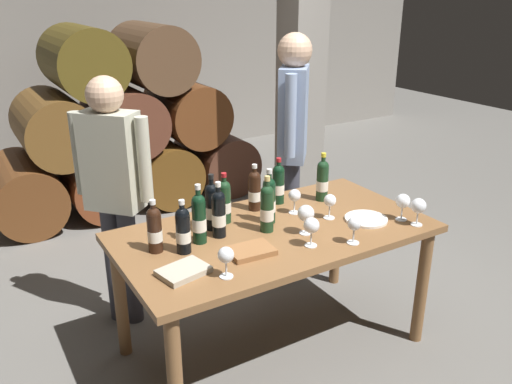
# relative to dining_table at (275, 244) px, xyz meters

# --- Properties ---
(ground_plane) EXTENTS (14.00, 14.00, 0.00)m
(ground_plane) POSITION_rel_dining_table_xyz_m (0.00, 0.00, -0.67)
(ground_plane) COLOR #66635E
(cellar_back_wall) EXTENTS (10.00, 0.24, 2.80)m
(cellar_back_wall) POSITION_rel_dining_table_xyz_m (0.00, 4.20, 0.73)
(cellar_back_wall) COLOR gray
(cellar_back_wall) RESTS_ON ground_plane
(barrel_stack) EXTENTS (2.49, 0.90, 1.69)m
(barrel_stack) POSITION_rel_dining_table_xyz_m (-0.00, 2.60, 0.06)
(barrel_stack) COLOR #5B3318
(barrel_stack) RESTS_ON ground_plane
(stone_pillar) EXTENTS (0.32, 0.32, 2.60)m
(stone_pillar) POSITION_rel_dining_table_xyz_m (1.30, 1.60, 0.63)
(stone_pillar) COLOR gray
(stone_pillar) RESTS_ON ground_plane
(dining_table) EXTENTS (1.70, 0.90, 0.76)m
(dining_table) POSITION_rel_dining_table_xyz_m (0.00, 0.00, 0.00)
(dining_table) COLOR brown
(dining_table) RESTS_ON ground_plane
(wine_bottle_0) EXTENTS (0.07, 0.07, 0.30)m
(wine_bottle_0) POSITION_rel_dining_table_xyz_m (0.48, 0.21, 0.22)
(wine_bottle_0) COLOR #19381E
(wine_bottle_0) RESTS_ON dining_table
(wine_bottle_1) EXTENTS (0.07, 0.07, 0.28)m
(wine_bottle_1) POSITION_rel_dining_table_xyz_m (0.05, 0.29, 0.21)
(wine_bottle_1) COLOR black
(wine_bottle_1) RESTS_ON dining_table
(wine_bottle_2) EXTENTS (0.07, 0.07, 0.31)m
(wine_bottle_2) POSITION_rel_dining_table_xyz_m (-0.05, 0.01, 0.23)
(wine_bottle_2) COLOR #19381E
(wine_bottle_2) RESTS_ON dining_table
(wine_bottle_3) EXTENTS (0.07, 0.07, 0.32)m
(wine_bottle_3) POSITION_rel_dining_table_xyz_m (-0.41, 0.07, 0.23)
(wine_bottle_3) COLOR black
(wine_bottle_3) RESTS_ON dining_table
(wine_bottle_4) EXTENTS (0.07, 0.07, 0.30)m
(wine_bottle_4) POSITION_rel_dining_table_xyz_m (-0.30, 0.08, 0.22)
(wine_bottle_4) COLOR black
(wine_bottle_4) RESTS_ON dining_table
(wine_bottle_5) EXTENTS (0.07, 0.07, 0.28)m
(wine_bottle_5) POSITION_rel_dining_table_xyz_m (0.22, 0.31, 0.22)
(wine_bottle_5) COLOR black
(wine_bottle_5) RESTS_ON dining_table
(wine_bottle_6) EXTENTS (0.07, 0.07, 0.28)m
(wine_bottle_6) POSITION_rel_dining_table_xyz_m (-0.53, 0.01, 0.21)
(wine_bottle_6) COLOR black
(wine_bottle_6) RESTS_ON dining_table
(wine_bottle_7) EXTENTS (0.07, 0.07, 0.29)m
(wine_bottle_7) POSITION_rel_dining_table_xyz_m (-0.19, 0.23, 0.22)
(wine_bottle_7) COLOR #19381E
(wine_bottle_7) RESTS_ON dining_table
(wine_bottle_8) EXTENTS (0.07, 0.07, 0.31)m
(wine_bottle_8) POSITION_rel_dining_table_xyz_m (0.02, 0.09, 0.23)
(wine_bottle_8) COLOR black
(wine_bottle_8) RESTS_ON dining_table
(wine_bottle_9) EXTENTS (0.07, 0.07, 0.31)m
(wine_bottle_9) POSITION_rel_dining_table_xyz_m (-0.29, 0.18, 0.23)
(wine_bottle_9) COLOR black
(wine_bottle_9) RESTS_ON dining_table
(wine_bottle_10) EXTENTS (0.07, 0.07, 0.27)m
(wine_bottle_10) POSITION_rel_dining_table_xyz_m (-0.64, 0.09, 0.21)
(wine_bottle_10) COLOR black
(wine_bottle_10) RESTS_ON dining_table
(wine_glass_0) EXTENTS (0.09, 0.09, 0.16)m
(wine_glass_0) POSITION_rel_dining_table_xyz_m (0.11, -0.13, 0.21)
(wine_glass_0) COLOR white
(wine_glass_0) RESTS_ON dining_table
(wine_glass_1) EXTENTS (0.07, 0.07, 0.15)m
(wine_glass_1) POSITION_rel_dining_table_xyz_m (0.25, -0.35, 0.19)
(wine_glass_1) COLOR white
(wine_glass_1) RESTS_ON dining_table
(wine_glass_2) EXTENTS (0.07, 0.07, 0.14)m
(wine_glass_2) POSITION_rel_dining_table_xyz_m (0.34, -0.04, 0.19)
(wine_glass_2) COLOR white
(wine_glass_2) RESTS_ON dining_table
(wine_glass_3) EXTENTS (0.08, 0.08, 0.15)m
(wine_glass_3) POSITION_rel_dining_table_xyz_m (0.05, -0.26, 0.20)
(wine_glass_3) COLOR white
(wine_glass_3) RESTS_ON dining_table
(wine_glass_4) EXTENTS (0.07, 0.07, 0.15)m
(wine_glass_4) POSITION_rel_dining_table_xyz_m (0.22, 0.13, 0.20)
(wine_glass_4) COLOR white
(wine_glass_4) RESTS_ON dining_table
(wine_glass_5) EXTENTS (0.08, 0.08, 0.16)m
(wine_glass_5) POSITION_rel_dining_table_xyz_m (0.70, -0.36, 0.20)
(wine_glass_5) COLOR white
(wine_glass_5) RESTS_ON dining_table
(wine_glass_6) EXTENTS (0.07, 0.07, 0.15)m
(wine_glass_6) POSITION_rel_dining_table_xyz_m (-0.46, -0.31, 0.20)
(wine_glass_6) COLOR white
(wine_glass_6) RESTS_ON dining_table
(wine_glass_7) EXTENTS (0.08, 0.08, 0.15)m
(wine_glass_7) POSITION_rel_dining_table_xyz_m (0.68, -0.26, 0.20)
(wine_glass_7) COLOR white
(wine_glass_7) RESTS_ON dining_table
(tasting_notebook) EXTENTS (0.23, 0.17, 0.03)m
(tasting_notebook) POSITION_rel_dining_table_xyz_m (-0.25, -0.17, 0.11)
(tasting_notebook) COLOR #936038
(tasting_notebook) RESTS_ON dining_table
(leather_ledger) EXTENTS (0.25, 0.20, 0.03)m
(leather_ledger) POSITION_rel_dining_table_xyz_m (-0.62, -0.19, 0.11)
(leather_ledger) COLOR #B2A893
(leather_ledger) RESTS_ON dining_table
(serving_plate) EXTENTS (0.24, 0.24, 0.01)m
(serving_plate) POSITION_rel_dining_table_xyz_m (0.50, -0.16, 0.10)
(serving_plate) COLOR white
(serving_plate) RESTS_ON dining_table
(sommelier_presenting) EXTENTS (0.35, 0.40, 1.72)m
(sommelier_presenting) POSITION_rel_dining_table_xyz_m (0.63, 0.75, 0.37)
(sommelier_presenting) COLOR #383842
(sommelier_presenting) RESTS_ON ground_plane
(taster_seated_left) EXTENTS (0.36, 0.39, 1.54)m
(taster_seated_left) POSITION_rel_dining_table_xyz_m (-0.65, 0.72, 0.25)
(taster_seated_left) COLOR #383842
(taster_seated_left) RESTS_ON ground_plane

